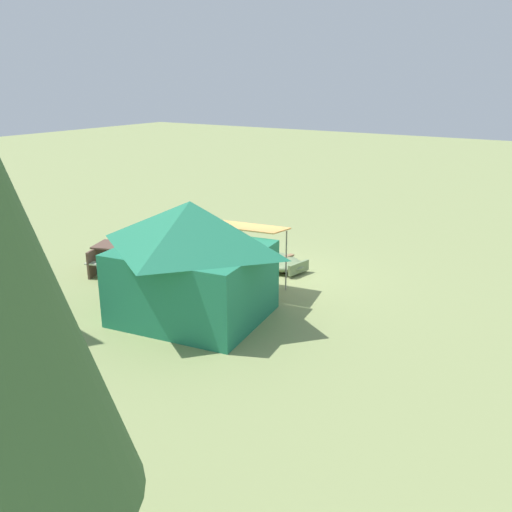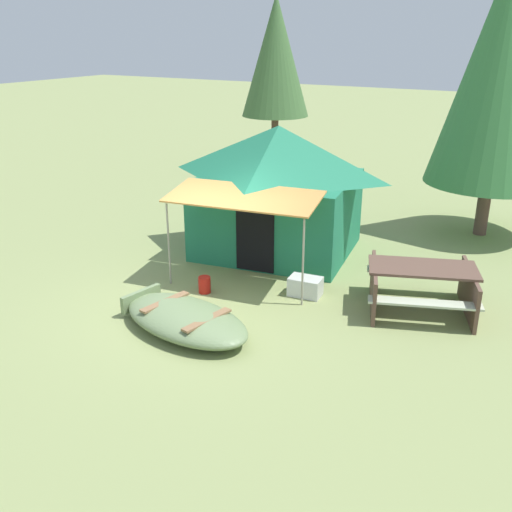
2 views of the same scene
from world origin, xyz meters
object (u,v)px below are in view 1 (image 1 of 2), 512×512
beached_rowboat (269,260)px  picnic_table (127,256)px  canvas_cabin_tent (192,258)px  fuel_can (260,278)px  cooler_box (192,275)px

beached_rowboat → picnic_table: (2.96, 2.52, 0.28)m
canvas_cabin_tent → fuel_can: canvas_cabin_tent is taller
canvas_cabin_tent → picnic_table: canvas_cabin_tent is taller
picnic_table → canvas_cabin_tent: bearing=158.6°
beached_rowboat → fuel_can: bearing=112.2°
canvas_cabin_tent → fuel_can: (-0.13, -2.53, -1.21)m
cooler_box → fuel_can: cooler_box is taller
canvas_cabin_tent → fuel_can: size_ratio=14.40×
cooler_box → fuel_can: (-1.61, -0.78, -0.02)m
picnic_table → beached_rowboat: bearing=-139.7°
canvas_cabin_tent → fuel_can: bearing=-92.9°
picnic_table → cooler_box: size_ratio=3.82×
canvas_cabin_tent → cooler_box: size_ratio=7.55×
fuel_can → beached_rowboat: bearing=-67.8°
picnic_table → fuel_can: (-3.50, -1.20, -0.33)m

